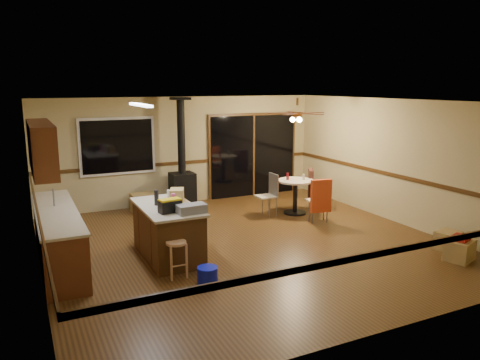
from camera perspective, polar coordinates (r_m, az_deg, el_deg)
floor at (r=8.71m, az=0.86°, el=-7.79°), size 7.00×7.00×0.00m
ceiling at (r=8.22m, az=0.92°, el=9.57°), size 7.00×7.00×0.00m
wall_back at (r=11.56m, az=-6.90°, el=3.61°), size 7.00×0.00×7.00m
wall_front at (r=5.55m, az=17.34°, el=-5.60°), size 7.00×0.00×7.00m
wall_left at (r=7.52m, az=-23.73°, el=-1.62°), size 0.00×7.00×7.00m
wall_right at (r=10.39m, az=18.44°, el=2.19°), size 0.00×7.00×7.00m
chair_rail at (r=8.43m, az=0.88°, el=-1.37°), size 7.00×7.00×0.08m
window at (r=11.08m, az=-14.71°, el=4.01°), size 1.72×0.10×1.32m
sliding_door at (r=12.29m, az=1.62°, el=2.98°), size 2.52×0.10×2.10m
lower_cabinets at (r=8.24m, az=-21.29°, el=-6.61°), size 0.60×3.00×0.86m
countertop at (r=8.11m, az=-21.52°, el=-3.59°), size 0.64×3.04×0.04m
upper_cabinets at (r=8.11m, az=-23.04°, el=3.65°), size 0.35×2.00×0.80m
kitchen_island at (r=8.04m, az=-8.79°, el=-6.20°), size 0.88×1.68×0.90m
wood_stove at (r=11.17m, az=-7.06°, el=0.35°), size 0.55×0.50×2.52m
ceiling_fan at (r=10.39m, az=6.98°, el=7.77°), size 0.24×0.24×0.55m
fluorescent_strip at (r=7.88m, az=-12.03°, el=8.94°), size 0.10×1.20×0.04m
toolbox_grey at (r=7.41m, az=-5.94°, el=-3.50°), size 0.46×0.27×0.14m
toolbox_black at (r=7.49m, az=-8.54°, el=-3.20°), size 0.37×0.23×0.19m
toolbox_yellow_lid at (r=7.46m, az=-8.56°, el=-2.39°), size 0.36×0.22×0.03m
box_on_island at (r=8.21m, az=-7.69°, el=-1.80°), size 0.33×0.38×0.21m
bottle_dark at (r=7.95m, az=-10.15°, el=-2.13°), size 0.10×0.10×0.26m
bottle_pink at (r=7.85m, az=-8.13°, el=-2.41°), size 0.07×0.07×0.21m
bottle_white at (r=8.24m, az=-8.69°, el=-1.85°), size 0.07×0.07×0.19m
bar_stool at (r=7.27m, az=-7.74°, el=-9.54°), size 0.36×0.36×0.57m
blue_bucket at (r=7.05m, az=-3.98°, el=-11.53°), size 0.39×0.39×0.26m
dining_table at (r=10.64m, az=6.76°, el=-1.32°), size 0.81×0.81×0.78m
glass_red at (r=10.57m, az=5.82°, el=0.46°), size 0.07×0.07×0.16m
glass_cream at (r=10.63m, az=7.76°, el=0.38°), size 0.07×0.07×0.13m
chair_left at (r=10.41m, az=3.71°, el=-1.21°), size 0.41×0.40×0.51m
chair_near at (r=9.95m, az=9.79°, el=-1.91°), size 0.50×0.53×0.70m
chair_right at (r=11.03m, az=8.75°, el=-0.54°), size 0.61×0.60×0.70m
box_under_window at (r=11.04m, az=-11.76°, el=-2.70°), size 0.54×0.44×0.42m
box_corner_a at (r=8.70m, az=25.17°, el=-7.75°), size 0.56×0.52×0.35m
box_corner_b at (r=9.15m, az=24.02°, el=-6.77°), size 0.48×0.44×0.33m
box_small_red at (r=8.63m, az=25.29°, el=-6.41°), size 0.35×0.32×0.08m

